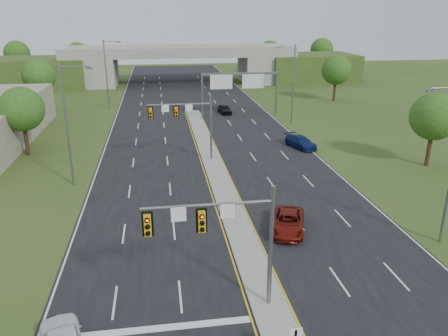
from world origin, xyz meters
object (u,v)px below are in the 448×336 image
object	(u,v)px
car_far_a	(288,222)
car_far_b	(301,142)
overpass	(181,67)
car_far_c	(225,109)
signal_mast_far	(189,118)
sign_gantry	(239,82)
signal_mast_near	(228,231)

from	to	relation	value
car_far_a	car_far_b	distance (m)	21.29
car_far_a	overpass	bearing A→B (deg)	111.26
car_far_c	signal_mast_far	bearing A→B (deg)	-115.17
signal_mast_far	sign_gantry	size ratio (longest dim) A/B	0.60
sign_gantry	car_far_a	bearing A→B (deg)	-94.94
signal_mast_far	car_far_a	bearing A→B (deg)	-71.01
signal_mast_near	overpass	distance (m)	80.11
sign_gantry	car_far_a	xyz separation A→B (m)	(-3.18, -36.75, -4.54)
sign_gantry	car_far_c	distance (m)	5.63
car_far_a	signal_mast_near	bearing A→B (deg)	-106.52
overpass	car_far_b	bearing A→B (deg)	-78.03
signal_mast_far	overpass	xyz separation A→B (m)	(2.26, 55.07, -1.17)
overpass	car_far_c	size ratio (longest dim) A/B	20.76
car_far_b	signal_mast_far	bearing A→B (deg)	174.54
signal_mast_near	car_far_c	distance (m)	48.52
signal_mast_far	car_far_b	xyz separation A→B (m)	(13.26, 3.17, -4.03)
signal_mast_near	sign_gantry	xyz separation A→B (m)	(8.95, 44.99, 0.51)
signal_mast_far	overpass	size ratio (longest dim) A/B	0.09
signal_mast_near	sign_gantry	size ratio (longest dim) A/B	0.60
signal_mast_far	signal_mast_near	bearing A→B (deg)	-90.00
car_far_c	car_far_a	bearing A→B (deg)	-99.69
signal_mast_near	car_far_a	xyz separation A→B (m)	(5.77, 8.24, -4.03)
car_far_a	signal_mast_far	bearing A→B (deg)	127.45
signal_mast_far	car_far_a	xyz separation A→B (m)	(5.77, -16.76, -4.03)
car_far_a	car_far_b	world-z (taller)	car_far_a
sign_gantry	car_far_c	bearing A→B (deg)	121.31
car_far_a	car_far_c	world-z (taller)	car_far_a
signal_mast_near	overpass	xyz separation A→B (m)	(2.26, 80.07, -1.17)
signal_mast_far	sign_gantry	xyz separation A→B (m)	(8.95, 19.99, 0.51)
car_far_c	overpass	bearing A→B (deg)	91.20
sign_gantry	overpass	bearing A→B (deg)	100.79
overpass	car_far_c	bearing A→B (deg)	-81.24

